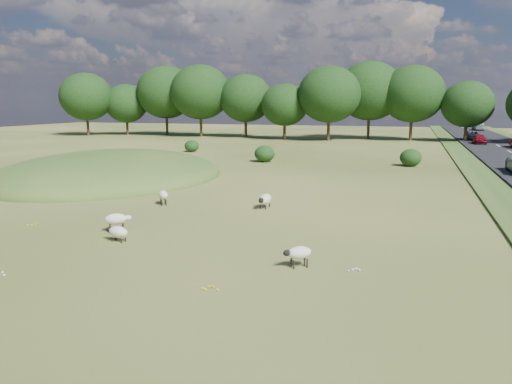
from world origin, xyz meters
TOP-DOWN VIEW (x-y plane):
  - ground at (0.00, 20.00)m, footprint 160.00×160.00m
  - mound at (-12.00, 12.00)m, footprint 16.00×20.00m
  - treeline at (-1.06, 55.44)m, footprint 96.28×14.66m
  - shrubs at (-1.27, 26.79)m, footprint 25.69×8.67m
  - sheep_0 at (2.25, 4.77)m, footprint 0.67×1.35m
  - sheep_2 at (-1.65, -3.24)m, footprint 1.15×0.67m
  - sheep_3 at (-3.35, 3.94)m, footprint 0.91×1.13m
  - sheep_4 at (-2.53, -1.92)m, footprint 1.17×0.89m
  - sheep_5 at (6.08, -4.23)m, footprint 1.03×0.86m
  - car_1 at (18.10, 50.48)m, footprint 1.48×3.67m
  - car_3 at (18.10, 58.48)m, footprint 2.05×4.44m
  - car_4 at (21.90, 84.86)m, footprint 2.05×5.05m

SIDE VIEW (x-z plane):
  - ground at x=0.00m, z-range 0.00..0.00m
  - mound at x=-12.00m, z-range -2.00..2.00m
  - sheep_2 at x=-1.65m, z-range 0.08..0.72m
  - sheep_0 at x=2.25m, z-range 0.10..0.87m
  - sheep_5 at x=6.08m, z-range 0.15..0.89m
  - sheep_3 at x=-3.35m, z-range 0.16..0.97m
  - sheep_4 at x=-2.53m, z-range 0.16..0.99m
  - shrubs at x=-1.27m, z-range -0.03..1.54m
  - car_3 at x=18.10m, z-range 0.25..1.48m
  - car_1 at x=18.10m, z-range 0.25..1.50m
  - car_4 at x=21.90m, z-range 0.25..1.72m
  - treeline at x=-1.06m, z-range 0.72..12.41m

